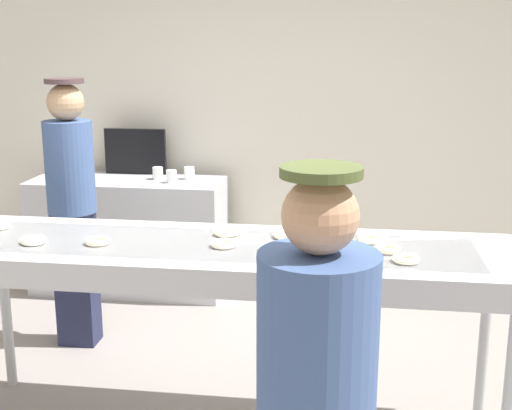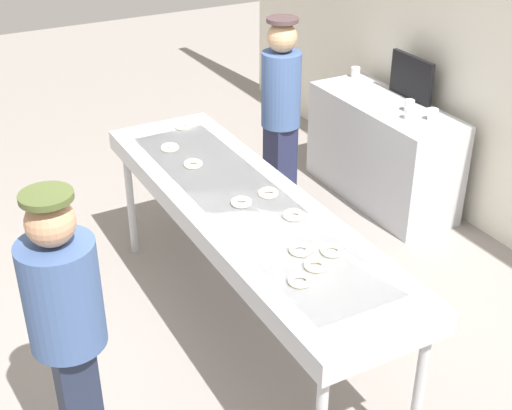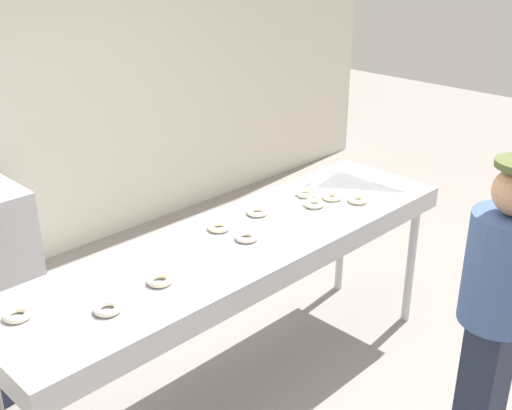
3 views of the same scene
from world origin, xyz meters
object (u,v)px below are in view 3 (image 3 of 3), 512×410
(sugar_donut_0, at_px, (332,197))
(sugar_donut_4, at_px, (107,308))
(sugar_donut_3, at_px, (17,315))
(sugar_donut_8, at_px, (306,193))
(sugar_donut_5, at_px, (219,227))
(sugar_donut_9, at_px, (160,280))
(sugar_donut_1, at_px, (247,237))
(sugar_donut_7, at_px, (358,199))
(customer_waiting, at_px, (499,298))
(sugar_donut_2, at_px, (257,212))
(sugar_donut_6, at_px, (315,204))
(fryer_conveyor, at_px, (241,250))

(sugar_donut_0, relative_size, sugar_donut_4, 1.00)
(sugar_donut_3, bearing_deg, sugar_donut_0, -3.79)
(sugar_donut_3, bearing_deg, sugar_donut_8, 0.54)
(sugar_donut_5, height_order, sugar_donut_9, same)
(sugar_donut_8, bearing_deg, sugar_donut_4, -171.17)
(sugar_donut_0, bearing_deg, sugar_donut_9, -177.26)
(sugar_donut_0, relative_size, sugar_donut_1, 1.00)
(sugar_donut_3, relative_size, sugar_donut_7, 1.00)
(sugar_donut_4, height_order, customer_waiting, customer_waiting)
(sugar_donut_8, height_order, customer_waiting, customer_waiting)
(sugar_donut_2, bearing_deg, sugar_donut_5, 179.14)
(sugar_donut_1, relative_size, sugar_donut_6, 1.00)
(sugar_donut_0, height_order, sugar_donut_8, same)
(sugar_donut_0, xyz_separation_m, sugar_donut_9, (-1.37, -0.07, 0.00))
(sugar_donut_2, relative_size, sugar_donut_9, 1.00)
(sugar_donut_8, xyz_separation_m, sugar_donut_9, (-1.29, -0.21, 0.00))
(sugar_donut_5, relative_size, sugar_donut_6, 1.00)
(fryer_conveyor, xyz_separation_m, sugar_donut_0, (0.77, -0.01, 0.09))
(sugar_donut_9, bearing_deg, sugar_donut_8, 9.41)
(fryer_conveyor, relative_size, sugar_donut_3, 22.83)
(sugar_donut_8, bearing_deg, fryer_conveyor, -168.60)
(sugar_donut_0, distance_m, customer_waiting, 1.24)
(fryer_conveyor, bearing_deg, sugar_donut_3, 174.16)
(sugar_donut_4, relative_size, sugar_donut_6, 1.00)
(sugar_donut_7, bearing_deg, sugar_donut_6, 148.77)
(sugar_donut_1, bearing_deg, sugar_donut_3, 172.54)
(sugar_donut_0, bearing_deg, fryer_conveyor, 179.42)
(fryer_conveyor, distance_m, sugar_donut_9, 0.60)
(sugar_donut_3, relative_size, sugar_donut_9, 1.00)
(fryer_conveyor, distance_m, sugar_donut_2, 0.34)
(sugar_donut_6, bearing_deg, sugar_donut_9, -176.75)
(sugar_donut_1, xyz_separation_m, sugar_donut_9, (-0.61, -0.04, 0.00))
(sugar_donut_2, relative_size, customer_waiting, 0.08)
(fryer_conveyor, bearing_deg, sugar_donut_1, -72.12)
(sugar_donut_2, height_order, sugar_donut_9, same)
(sugar_donut_3, bearing_deg, sugar_donut_4, -37.62)
(sugar_donut_0, height_order, sugar_donut_3, same)
(sugar_donut_3, xyz_separation_m, sugar_donut_6, (1.81, -0.13, 0.00))
(sugar_donut_9, bearing_deg, sugar_donut_4, -173.59)
(fryer_conveyor, distance_m, sugar_donut_0, 0.78)
(sugar_donut_2, height_order, sugar_donut_7, same)
(sugar_donut_2, xyz_separation_m, sugar_donut_3, (-1.49, -0.03, 0.00))
(sugar_donut_0, distance_m, sugar_donut_2, 0.51)
(sugar_donut_0, relative_size, sugar_donut_2, 1.00)
(sugar_donut_2, relative_size, sugar_donut_3, 1.00)
(sugar_donut_4, relative_size, sugar_donut_8, 1.00)
(sugar_donut_0, distance_m, sugar_donut_4, 1.68)
(sugar_donut_0, distance_m, sugar_donut_7, 0.16)
(sugar_donut_6, xyz_separation_m, sugar_donut_8, (0.09, 0.15, 0.00))
(sugar_donut_8, bearing_deg, sugar_donut_9, -170.59)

